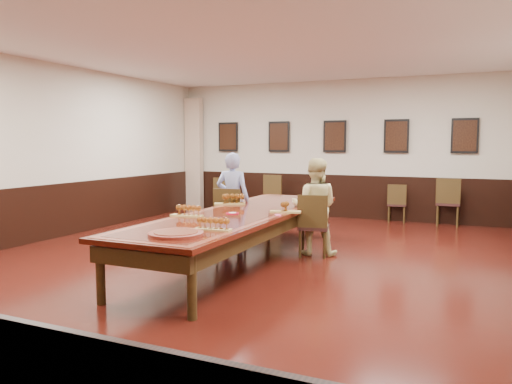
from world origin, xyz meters
The scene contains 23 objects.
floor centered at (0.00, 0.00, -0.01)m, with size 8.00×10.00×0.02m, color black.
ceiling centered at (0.00, 0.00, 3.21)m, with size 8.00×10.00×0.02m, color white.
wall_back centered at (0.00, 5.01, 1.60)m, with size 8.00×0.02×3.20m, color beige.
wall_left centered at (-4.01, 0.00, 1.60)m, with size 0.02×10.00×3.20m, color beige.
chair_man centered at (-0.70, 1.01, 0.50)m, with size 0.47×0.51×1.00m, color black, non-canonical shape.
chair_woman centered at (0.81, 0.88, 0.49)m, with size 0.45×0.50×0.97m, color black, non-canonical shape.
spare_chair_a centered at (-2.67, 4.45, 0.45)m, with size 0.42×0.46×0.90m, color black, non-canonical shape.
spare_chair_b centered at (-1.32, 4.57, 0.50)m, with size 0.47×0.51×1.00m, color black, non-canonical shape.
spare_chair_c centered at (1.48, 4.80, 0.42)m, with size 0.40×0.43×0.85m, color black, non-canonical shape.
spare_chair_d centered at (2.53, 4.74, 0.51)m, with size 0.48×0.52×1.02m, color black, non-canonical shape.
person_man centered at (-0.72, 1.12, 0.80)m, with size 0.58×0.38×1.59m, color #465AB0.
person_woman centered at (0.79, 0.98, 0.76)m, with size 0.75×0.59×1.52m, color beige.
pink_phone centered at (0.60, -0.09, 0.76)m, with size 0.07×0.14×0.01m, color #E84D87.
curtain centered at (-3.75, 4.82, 1.45)m, with size 0.45×0.18×2.90m, color tan.
wainscoting centered at (0.00, 0.00, 0.50)m, with size 8.00×10.00×1.00m.
conference_table centered at (0.00, 0.00, 0.61)m, with size 1.40×5.00×0.76m.
posters centered at (0.00, 4.94, 1.90)m, with size 6.14×0.04×0.74m.
flight_a centered at (-0.53, 0.69, 0.84)m, with size 0.51×0.36×0.19m.
flight_b centered at (0.60, 0.20, 0.83)m, with size 0.46×0.25×0.17m.
flight_c centered at (-0.47, -0.72, 0.83)m, with size 0.46×0.17×0.17m.
flight_d centered at (0.37, -1.52, 0.82)m, with size 0.44×0.17×0.16m.
red_plate_grp centered at (-0.03, -0.23, 0.76)m, with size 0.19×0.19×0.02m.
carved_platter centered at (0.16, -1.95, 0.77)m, with size 0.77×0.77×0.05m.
Camera 1 is at (3.16, -6.45, 1.76)m, focal length 35.00 mm.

